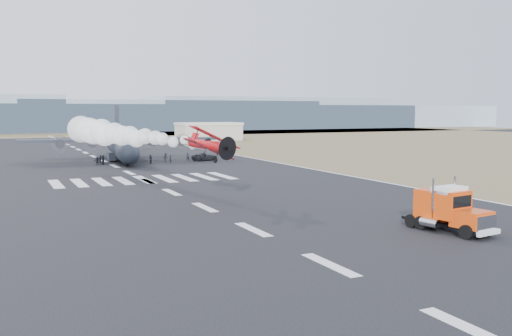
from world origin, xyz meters
TOP-DOWN VIEW (x-y plane):
  - ground at (0.00, 0.00)m, footprint 500.00×500.00m
  - scrub_far at (0.00, 230.00)m, footprint 500.00×80.00m
  - runway_markings at (0.00, 60.00)m, footprint 60.00×260.00m
  - ridge_seg_d at (0.00, 260.00)m, footprint 150.00×50.00m
  - ridge_seg_e at (65.00, 260.00)m, footprint 150.00×50.00m
  - ridge_seg_f at (130.00, 260.00)m, footprint 150.00×50.00m
  - ridge_seg_g at (195.00, 260.00)m, footprint 150.00×50.00m
  - hangar_right at (46.00, 150.00)m, footprint 20.50×12.50m
  - semi_truck at (14.14, 4.63)m, footprint 3.82×8.51m
  - aerobatic_biplane at (1.20, 25.67)m, footprint 6.48×6.30m
  - smoke_trail at (-4.77, 57.26)m, footprint 9.42×38.95m
  - transport_aircraft at (3.42, 82.42)m, footprint 38.20×31.36m
  - support_vehicle at (18.50, 76.06)m, footprint 5.66×3.62m
  - crew_a at (10.55, 72.99)m, footprint 0.59×0.68m
  - crew_b at (-1.54, 77.45)m, footprint 0.77×0.91m
  - crew_c at (10.48, 76.08)m, footprint 1.23×0.96m
  - crew_d at (-1.38, 75.70)m, footprint 0.58×0.98m
  - crew_e at (-1.21, 76.72)m, footprint 0.78×0.94m
  - crew_f at (-2.52, 75.02)m, footprint 1.45×0.48m
  - crew_g at (15.21, 77.04)m, footprint 0.58×0.48m
  - crew_h at (6.78, 73.15)m, footprint 0.76×0.96m

SIDE VIEW (x-z plane):
  - ground at x=0.00m, z-range 0.00..0.00m
  - scrub_far at x=0.00m, z-range 0.00..0.00m
  - runway_markings at x=0.00m, z-range 0.00..0.01m
  - support_vehicle at x=18.50m, z-range 0.00..1.45m
  - crew_f at x=-2.52m, z-range 0.00..1.56m
  - crew_g at x=15.21m, z-range 0.00..1.60m
  - crew_d at x=-1.38m, z-range 0.00..1.60m
  - crew_b at x=-1.54m, z-range 0.00..1.60m
  - crew_a at x=10.55m, z-range 0.00..1.62m
  - crew_e at x=-1.21m, z-range 0.00..1.66m
  - crew_h at x=6.78m, z-range 0.00..1.71m
  - crew_c at x=10.48m, z-range 0.00..1.72m
  - semi_truck at x=14.14m, z-range -0.03..3.71m
  - transport_aircraft at x=3.42m, z-range -2.67..8.35m
  - hangar_right at x=46.00m, z-range 0.06..5.96m
  - aerobatic_biplane at x=1.20m, z-range 4.35..8.28m
  - ridge_seg_d at x=0.00m, z-range 0.00..13.00m
  - ridge_seg_g at x=195.00m, z-range 0.00..13.00m
  - smoke_trail at x=-4.77m, z-range 4.46..8.76m
  - ridge_seg_e at x=65.00m, z-range 0.00..15.00m
  - ridge_seg_f at x=130.00m, z-range 0.00..17.00m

